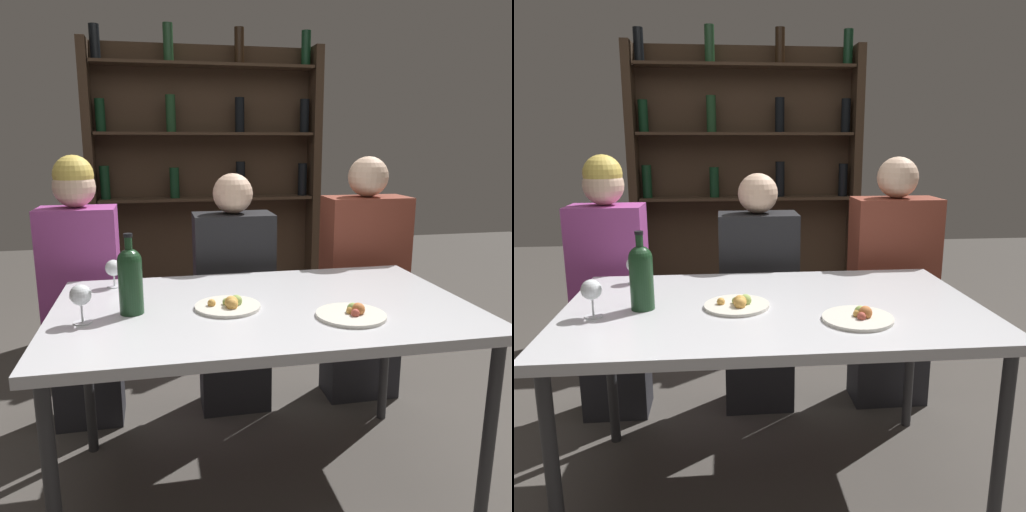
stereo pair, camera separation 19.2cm
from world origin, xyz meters
The scene contains 11 objects.
ground_plane centered at (0.00, 0.00, 0.00)m, with size 10.00×10.00×0.00m, color #47423D.
dining_table centered at (0.00, 0.00, 0.71)m, with size 1.51×0.90×0.77m.
wine_rack_wall centered at (0.00, 1.99, 1.10)m, with size 1.67×0.21×2.13m.
wine_bottle centered at (-0.47, -0.01, 0.90)m, with size 0.08×0.08×0.28m.
wine_glass_0 centered at (-0.55, 0.34, 0.85)m, with size 0.07×0.07×0.11m.
wine_glass_1 centered at (-0.62, -0.08, 0.86)m, with size 0.07×0.07×0.13m.
food_plate_0 centered at (0.27, -0.19, 0.78)m, with size 0.24×0.24×0.05m.
food_plate_1 centered at (-0.13, -0.03, 0.78)m, with size 0.24×0.24×0.05m.
seated_person_left centered at (-0.73, 0.66, 0.63)m, with size 0.35×0.22×1.30m.
seated_person_center centered at (-0.01, 0.66, 0.57)m, with size 0.38×0.22×1.21m.
seated_person_right centered at (0.68, 0.66, 0.60)m, with size 0.42×0.22×1.28m.
Camera 1 is at (-0.37, -1.71, 1.35)m, focal length 35.00 mm.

